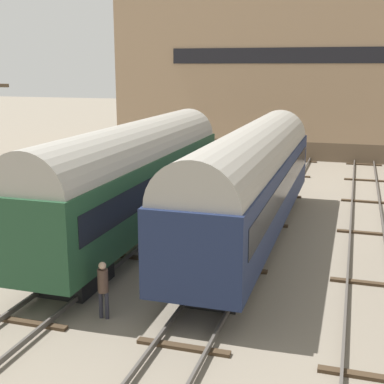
# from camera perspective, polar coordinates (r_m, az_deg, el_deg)

# --- Properties ---
(ground_plane) EXTENTS (200.00, 200.00, 0.00)m
(ground_plane) POSITION_cam_1_polar(r_m,az_deg,el_deg) (17.51, 2.14, -11.72)
(ground_plane) COLOR slate
(track_left) EXTENTS (2.60, 60.00, 0.26)m
(track_left) POSITION_cam_1_polar(r_m,az_deg,el_deg) (19.15, -12.15, -9.29)
(track_left) COLOR #4C4742
(track_left) RESTS_ON ground
(track_middle) EXTENTS (2.60, 60.00, 0.26)m
(track_middle) POSITION_cam_1_polar(r_m,az_deg,el_deg) (17.45, 2.14, -11.29)
(track_middle) COLOR #4C4742
(track_middle) RESTS_ON ground
(track_right) EXTENTS (2.60, 60.00, 0.26)m
(track_right) POSITION_cam_1_polar(r_m,az_deg,el_deg) (16.99, 18.49, -12.72)
(track_right) COLOR #4C4742
(track_right) RESTS_ON ground
(train_car_green) EXTENTS (2.90, 16.11, 5.11)m
(train_car_green) POSITION_cam_1_polar(r_m,az_deg,el_deg) (22.76, -6.23, 1.85)
(train_car_green) COLOR black
(train_car_green) RESTS_ON ground
(train_car_navy) EXTENTS (2.96, 17.40, 5.02)m
(train_car_navy) POSITION_cam_1_polar(r_m,az_deg,el_deg) (22.43, 6.33, 1.52)
(train_car_navy) COLOR black
(train_car_navy) RESTS_ON ground
(person_worker) EXTENTS (0.32, 0.32, 1.79)m
(person_worker) POSITION_cam_1_polar(r_m,az_deg,el_deg) (16.29, -9.47, -9.72)
(person_worker) COLOR #282833
(person_worker) RESTS_ON ground
(warehouse_building) EXTENTS (35.52, 12.40, 14.89)m
(warehouse_building) POSITION_cam_1_polar(r_m,az_deg,el_deg) (49.23, 14.71, 12.93)
(warehouse_building) COLOR brown
(warehouse_building) RESTS_ON ground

